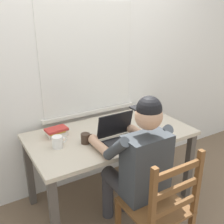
% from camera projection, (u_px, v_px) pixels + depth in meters
% --- Properties ---
extents(ground_plane, '(8.00, 8.00, 0.00)m').
position_uv_depth(ground_plane, '(111.00, 199.00, 2.65)').
color(ground_plane, brown).
extents(back_wall, '(6.00, 0.08, 2.60)m').
position_uv_depth(back_wall, '(85.00, 62.00, 2.56)').
color(back_wall, silver).
rests_on(back_wall, ground).
extents(desk, '(1.46, 0.80, 0.74)m').
position_uv_depth(desk, '(110.00, 142.00, 2.42)').
color(desk, '#BCB29E').
rests_on(desk, ground).
extents(seated_person, '(0.50, 0.60, 1.25)m').
position_uv_depth(seated_person, '(137.00, 163.00, 2.00)').
color(seated_person, '#33383D').
rests_on(seated_person, ground).
extents(wooden_chair, '(0.42, 0.42, 0.95)m').
position_uv_depth(wooden_chair, '(160.00, 209.00, 1.86)').
color(wooden_chair, brown).
rests_on(wooden_chair, ground).
extents(laptop, '(0.33, 0.28, 0.23)m').
position_uv_depth(laptop, '(120.00, 136.00, 2.20)').
color(laptop, black).
rests_on(laptop, desk).
extents(computer_mouse, '(0.06, 0.10, 0.03)m').
position_uv_depth(computer_mouse, '(149.00, 136.00, 2.28)').
color(computer_mouse, black).
rests_on(computer_mouse, desk).
extents(coffee_mug_white, '(0.12, 0.08, 0.10)m').
position_uv_depth(coffee_mug_white, '(58.00, 142.00, 2.11)').
color(coffee_mug_white, white).
rests_on(coffee_mug_white, desk).
extents(coffee_mug_dark, '(0.11, 0.07, 0.09)m').
position_uv_depth(coffee_mug_dark, '(86.00, 138.00, 2.18)').
color(coffee_mug_dark, '#38281E').
rests_on(coffee_mug_dark, desk).
extents(book_stack_main, '(0.19, 0.15, 0.07)m').
position_uv_depth(book_stack_main, '(56.00, 132.00, 2.32)').
color(book_stack_main, white).
rests_on(book_stack_main, desk).
extents(paper_pile_near_laptop, '(0.28, 0.24, 0.01)m').
position_uv_depth(paper_pile_near_laptop, '(118.00, 147.00, 2.12)').
color(paper_pile_near_laptop, silver).
rests_on(paper_pile_near_laptop, desk).
extents(landscape_photo_print, '(0.15, 0.12, 0.00)m').
position_uv_depth(landscape_photo_print, '(126.00, 129.00, 2.46)').
color(landscape_photo_print, '#7A4293').
rests_on(landscape_photo_print, desk).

